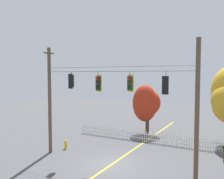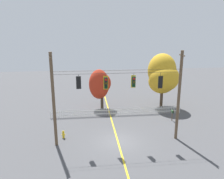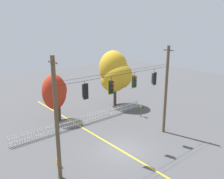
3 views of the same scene
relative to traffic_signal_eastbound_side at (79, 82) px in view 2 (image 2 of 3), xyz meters
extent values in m
plane|color=#4C4C4F|center=(3.58, 0.01, -6.06)|extent=(80.00, 80.00, 0.00)
cube|color=gold|center=(3.58, 0.01, -6.06)|extent=(0.16, 36.00, 0.01)
cylinder|color=brown|center=(-2.31, 0.01, -1.66)|extent=(0.28, 0.28, 8.80)
cylinder|color=brown|center=(9.48, 0.01, -1.66)|extent=(0.28, 0.28, 8.80)
cube|color=brown|center=(-2.31, 0.01, 2.29)|extent=(0.10, 1.10, 0.10)
cube|color=brown|center=(9.48, 0.01, 2.29)|extent=(0.10, 1.10, 0.10)
cylinder|color=black|center=(3.58, 0.01, 0.74)|extent=(11.59, 0.02, 0.02)
cylinder|color=black|center=(3.58, -0.24, 1.05)|extent=(11.59, 0.02, 0.02)
cylinder|color=black|center=(0.00, 0.01, 0.60)|extent=(0.03, 0.03, 0.28)
cube|color=black|center=(0.00, -0.12, 0.00)|extent=(0.43, 0.02, 1.16)
cube|color=black|center=(0.00, 0.01, 0.00)|extent=(0.30, 0.24, 0.94)
cylinder|color=red|center=(0.00, 0.14, 0.31)|extent=(0.20, 0.03, 0.20)
cube|color=black|center=(0.00, 0.19, 0.42)|extent=(0.22, 0.12, 0.06)
cylinder|color=#463B09|center=(0.00, 0.14, 0.00)|extent=(0.20, 0.03, 0.20)
cube|color=black|center=(0.00, 0.19, 0.11)|extent=(0.22, 0.12, 0.06)
cylinder|color=#073513|center=(0.00, 0.14, -0.32)|extent=(0.20, 0.03, 0.20)
cube|color=black|center=(0.00, 0.19, -0.20)|extent=(0.22, 0.12, 0.06)
cylinder|color=black|center=(2.45, 0.01, 0.56)|extent=(0.03, 0.03, 0.37)
cube|color=yellow|center=(2.45, 0.14, -0.14)|extent=(0.43, 0.02, 1.25)
cube|color=black|center=(2.45, 0.01, -0.14)|extent=(0.30, 0.24, 1.01)
cylinder|color=red|center=(2.45, -0.13, 0.20)|extent=(0.20, 0.03, 0.20)
cube|color=black|center=(2.45, -0.17, 0.31)|extent=(0.22, 0.12, 0.06)
cylinder|color=#463B09|center=(2.45, -0.13, -0.14)|extent=(0.20, 0.03, 0.20)
cube|color=black|center=(2.45, -0.17, -0.02)|extent=(0.22, 0.12, 0.06)
cylinder|color=#073513|center=(2.45, -0.13, -0.47)|extent=(0.20, 0.03, 0.20)
cube|color=black|center=(2.45, -0.17, -0.36)|extent=(0.22, 0.12, 0.06)
cylinder|color=black|center=(5.02, 0.01, 0.56)|extent=(0.03, 0.03, 0.35)
cube|color=yellow|center=(5.02, 0.14, -0.09)|extent=(0.43, 0.02, 1.18)
cube|color=#1E3323|center=(5.02, 0.01, -0.09)|extent=(0.30, 0.24, 0.95)
cylinder|color=red|center=(5.02, -0.13, 0.23)|extent=(0.20, 0.03, 0.20)
cube|color=#1E3323|center=(5.02, -0.17, 0.34)|extent=(0.22, 0.12, 0.06)
cylinder|color=#463B09|center=(5.02, -0.13, -0.09)|extent=(0.20, 0.03, 0.20)
cube|color=#1E3323|center=(5.02, -0.17, 0.03)|extent=(0.22, 0.12, 0.06)
cylinder|color=#073513|center=(5.02, -0.13, -0.40)|extent=(0.20, 0.03, 0.20)
cube|color=#1E3323|center=(5.02, -0.17, -0.29)|extent=(0.22, 0.12, 0.06)
cylinder|color=black|center=(7.53, 0.01, 0.53)|extent=(0.03, 0.03, 0.43)
cube|color=black|center=(7.53, -0.12, -0.16)|extent=(0.43, 0.02, 1.17)
cube|color=#1E3323|center=(7.53, 0.01, -0.16)|extent=(0.30, 0.24, 0.95)
cylinder|color=red|center=(7.53, 0.14, 0.15)|extent=(0.20, 0.03, 0.20)
cube|color=#1E3323|center=(7.53, 0.19, 0.27)|extent=(0.22, 0.12, 0.06)
cylinder|color=#463B09|center=(7.53, 0.14, -0.16)|extent=(0.20, 0.03, 0.20)
cube|color=#1E3323|center=(7.53, 0.19, -0.05)|extent=(0.22, 0.12, 0.06)
cylinder|color=#073513|center=(7.53, 0.14, -0.48)|extent=(0.20, 0.03, 0.20)
cube|color=#1E3323|center=(7.53, 0.19, -0.36)|extent=(0.22, 0.12, 0.06)
cube|color=silver|center=(-3.83, 6.82, -5.54)|extent=(0.06, 0.04, 1.04)
cube|color=silver|center=(-3.61, 6.82, -5.54)|extent=(0.06, 0.04, 1.04)
cube|color=silver|center=(-3.39, 6.82, -5.54)|extent=(0.06, 0.04, 1.04)
cube|color=silver|center=(-3.16, 6.82, -5.54)|extent=(0.06, 0.04, 1.04)
cube|color=silver|center=(-2.94, 6.82, -5.54)|extent=(0.06, 0.04, 1.04)
cube|color=silver|center=(-2.72, 6.82, -5.54)|extent=(0.06, 0.04, 1.04)
cube|color=silver|center=(-2.49, 6.82, -5.54)|extent=(0.06, 0.04, 1.04)
cube|color=silver|center=(-2.27, 6.82, -5.54)|extent=(0.06, 0.04, 1.04)
cube|color=silver|center=(-2.04, 6.82, -5.54)|extent=(0.06, 0.04, 1.04)
cube|color=silver|center=(-1.82, 6.82, -5.54)|extent=(0.06, 0.04, 1.04)
cube|color=silver|center=(-1.60, 6.82, -5.54)|extent=(0.06, 0.04, 1.04)
cube|color=silver|center=(-1.37, 6.82, -5.54)|extent=(0.06, 0.04, 1.04)
cube|color=silver|center=(-1.15, 6.82, -5.54)|extent=(0.06, 0.04, 1.04)
cube|color=silver|center=(-0.93, 6.82, -5.54)|extent=(0.06, 0.04, 1.04)
cube|color=silver|center=(-0.70, 6.82, -5.54)|extent=(0.06, 0.04, 1.04)
cube|color=silver|center=(-0.48, 6.82, -5.54)|extent=(0.06, 0.04, 1.04)
cube|color=silver|center=(-0.26, 6.82, -5.54)|extent=(0.06, 0.04, 1.04)
cube|color=silver|center=(-0.03, 6.82, -5.54)|extent=(0.06, 0.04, 1.04)
cube|color=silver|center=(0.19, 6.82, -5.54)|extent=(0.06, 0.04, 1.04)
cube|color=silver|center=(0.42, 6.82, -5.54)|extent=(0.06, 0.04, 1.04)
cube|color=silver|center=(0.64, 6.82, -5.54)|extent=(0.06, 0.04, 1.04)
cube|color=silver|center=(0.86, 6.82, -5.54)|extent=(0.06, 0.04, 1.04)
cube|color=silver|center=(1.09, 6.82, -5.54)|extent=(0.06, 0.04, 1.04)
cube|color=silver|center=(1.31, 6.82, -5.54)|extent=(0.06, 0.04, 1.04)
cube|color=silver|center=(1.53, 6.82, -5.54)|extent=(0.06, 0.04, 1.04)
cube|color=silver|center=(1.76, 6.82, -5.54)|extent=(0.06, 0.04, 1.04)
cube|color=silver|center=(1.98, 6.82, -5.54)|extent=(0.06, 0.04, 1.04)
cube|color=silver|center=(2.21, 6.82, -5.54)|extent=(0.06, 0.04, 1.04)
cube|color=silver|center=(2.43, 6.82, -5.54)|extent=(0.06, 0.04, 1.04)
cube|color=silver|center=(2.65, 6.82, -5.54)|extent=(0.06, 0.04, 1.04)
cube|color=silver|center=(2.88, 6.82, -5.54)|extent=(0.06, 0.04, 1.04)
cube|color=silver|center=(3.10, 6.82, -5.54)|extent=(0.06, 0.04, 1.04)
cube|color=silver|center=(3.32, 6.82, -5.54)|extent=(0.06, 0.04, 1.04)
cube|color=silver|center=(3.55, 6.82, -5.54)|extent=(0.06, 0.04, 1.04)
cube|color=silver|center=(3.77, 6.82, -5.54)|extent=(0.06, 0.04, 1.04)
cube|color=silver|center=(4.00, 6.82, -5.54)|extent=(0.06, 0.04, 1.04)
cube|color=silver|center=(4.22, 6.82, -5.54)|extent=(0.06, 0.04, 1.04)
cube|color=silver|center=(4.44, 6.82, -5.54)|extent=(0.06, 0.04, 1.04)
cube|color=silver|center=(4.67, 6.82, -5.54)|extent=(0.06, 0.04, 1.04)
cube|color=silver|center=(4.89, 6.82, -5.54)|extent=(0.06, 0.04, 1.04)
cube|color=silver|center=(5.11, 6.82, -5.54)|extent=(0.06, 0.04, 1.04)
cube|color=silver|center=(5.34, 6.82, -5.54)|extent=(0.06, 0.04, 1.04)
cube|color=silver|center=(5.56, 6.82, -5.54)|extent=(0.06, 0.04, 1.04)
cube|color=silver|center=(5.78, 6.82, -5.54)|extent=(0.06, 0.04, 1.04)
cube|color=silver|center=(6.01, 6.82, -5.54)|extent=(0.06, 0.04, 1.04)
cube|color=silver|center=(6.23, 6.82, -5.54)|extent=(0.06, 0.04, 1.04)
cube|color=silver|center=(6.46, 6.82, -5.54)|extent=(0.06, 0.04, 1.04)
cube|color=silver|center=(6.68, 6.82, -5.54)|extent=(0.06, 0.04, 1.04)
cube|color=silver|center=(6.90, 6.82, -5.54)|extent=(0.06, 0.04, 1.04)
cube|color=silver|center=(7.13, 6.82, -5.54)|extent=(0.06, 0.04, 1.04)
cube|color=silver|center=(7.35, 6.82, -5.54)|extent=(0.06, 0.04, 1.04)
cube|color=silver|center=(7.57, 6.82, -5.54)|extent=(0.06, 0.04, 1.04)
cube|color=silver|center=(7.80, 6.82, -5.54)|extent=(0.06, 0.04, 1.04)
cube|color=silver|center=(8.02, 6.82, -5.54)|extent=(0.06, 0.04, 1.04)
cube|color=silver|center=(8.25, 6.82, -5.54)|extent=(0.06, 0.04, 1.04)
cube|color=silver|center=(8.47, 6.82, -5.54)|extent=(0.06, 0.04, 1.04)
cube|color=silver|center=(8.69, 6.82, -5.54)|extent=(0.06, 0.04, 1.04)
cube|color=silver|center=(8.92, 6.82, -5.54)|extent=(0.06, 0.04, 1.04)
cube|color=silver|center=(9.14, 6.82, -5.54)|extent=(0.06, 0.04, 1.04)
cube|color=silver|center=(9.36, 6.82, -5.54)|extent=(0.06, 0.04, 1.04)
cube|color=silver|center=(9.59, 6.82, -5.54)|extent=(0.06, 0.04, 1.04)
cube|color=silver|center=(9.81, 6.82, -5.54)|extent=(0.06, 0.04, 1.04)
cube|color=silver|center=(10.04, 6.82, -5.54)|extent=(0.06, 0.04, 1.04)
cube|color=silver|center=(10.26, 6.82, -5.54)|extent=(0.06, 0.04, 1.04)
cube|color=silver|center=(10.48, 6.82, -5.54)|extent=(0.06, 0.04, 1.04)
cube|color=silver|center=(10.71, 6.82, -5.54)|extent=(0.06, 0.04, 1.04)
cube|color=silver|center=(10.93, 6.82, -5.54)|extent=(0.06, 0.04, 1.04)
cube|color=silver|center=(11.15, 6.82, -5.54)|extent=(0.06, 0.04, 1.04)
cube|color=silver|center=(11.38, 6.82, -5.54)|extent=(0.06, 0.04, 1.04)
cube|color=silver|center=(11.60, 6.82, -5.54)|extent=(0.06, 0.04, 1.04)
cube|color=silver|center=(11.83, 6.82, -5.54)|extent=(0.06, 0.04, 1.04)
cube|color=silver|center=(12.05, 6.82, -5.54)|extent=(0.06, 0.04, 1.04)
cube|color=silver|center=(12.27, 6.82, -5.54)|extent=(0.06, 0.04, 1.04)
cube|color=silver|center=(12.50, 6.82, -5.54)|extent=(0.06, 0.04, 1.04)
cube|color=silver|center=(12.72, 6.82, -5.54)|extent=(0.06, 0.04, 1.04)
cube|color=silver|center=(4.44, 6.85, -5.75)|extent=(16.55, 0.03, 0.08)
cube|color=silver|center=(4.44, 6.85, -5.31)|extent=(16.55, 0.03, 0.08)
cylinder|color=#473828|center=(2.75, 9.79, -4.96)|extent=(0.40, 0.40, 2.22)
ellipsoid|color=#B22D19|center=(2.39, 9.93, -2.65)|extent=(2.76, 2.44, 4.07)
ellipsoid|color=#B22D19|center=(2.63, 10.24, -2.58)|extent=(2.81, 2.32, 2.93)
cylinder|color=#473828|center=(11.14, 9.63, -4.69)|extent=(0.41, 0.41, 2.74)
ellipsoid|color=gold|center=(11.15, 9.88, -2.45)|extent=(3.75, 3.33, 3.42)
ellipsoid|color=gold|center=(11.26, 9.30, -1.84)|extent=(4.05, 3.96, 3.72)
ellipsoid|color=gold|center=(11.11, 9.96, -0.96)|extent=(3.92, 3.65, 4.73)
cylinder|color=gold|center=(-1.78, 1.37, -5.75)|extent=(0.22, 0.22, 0.64)
sphere|color=gold|center=(-1.78, 1.37, -5.36)|extent=(0.20, 0.20, 0.20)
cylinder|color=gold|center=(-1.93, 1.37, -5.71)|extent=(0.08, 0.08, 0.08)
cylinder|color=gold|center=(-1.63, 1.37, -5.71)|extent=(0.08, 0.08, 0.08)
cube|color=brown|center=(10.77, 4.44, -5.55)|extent=(0.08, 0.08, 1.02)
cube|color=#2D4C2D|center=(10.77, 4.44, -4.94)|extent=(0.22, 0.44, 0.20)
cylinder|color=#2D4C2D|center=(10.77, 4.44, -4.84)|extent=(0.22, 0.44, 0.22)
cube|color=red|center=(10.90, 4.34, -4.83)|extent=(0.02, 0.08, 0.12)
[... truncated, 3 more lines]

